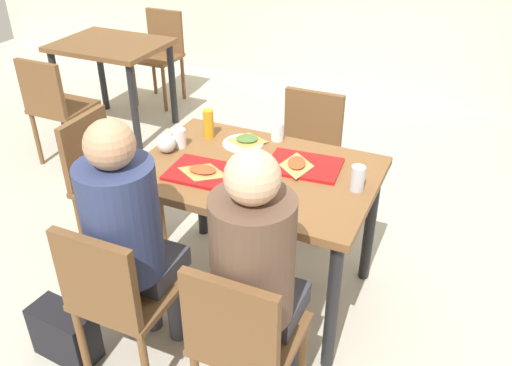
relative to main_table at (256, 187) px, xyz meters
name	(u,v)px	position (x,y,z in m)	size (l,w,h in m)	color
ground_plane	(256,289)	(0.00, 0.00, -0.68)	(10.00, 10.00, 0.02)	#B2AD9E
main_table	(256,187)	(0.00, 0.00, 0.00)	(1.18, 0.82, 0.78)	brown
chair_near_left	(116,294)	(-0.30, -0.79, -0.16)	(0.40, 0.40, 0.87)	brown
chair_near_right	(242,338)	(0.30, -0.79, -0.16)	(0.40, 0.40, 0.87)	brown
chair_far_side	(307,150)	(0.00, 0.79, -0.16)	(0.40, 0.40, 0.87)	brown
chair_left_end	(104,175)	(-0.97, 0.00, -0.16)	(0.40, 0.40, 0.87)	brown
person_in_red	(129,229)	(-0.30, -0.65, 0.08)	(0.32, 0.42, 1.28)	#383842
person_in_brown_jacket	(257,267)	(0.30, -0.65, 0.08)	(0.32, 0.42, 1.28)	#383842
tray_red_near	(205,173)	(-0.21, -0.14, 0.11)	(0.36, 0.26, 0.02)	#B21414
tray_red_far	(304,166)	(0.21, 0.12, 0.11)	(0.36, 0.26, 0.02)	#B21414
paper_plate_center	(243,143)	(-0.18, 0.22, 0.11)	(0.22, 0.22, 0.01)	white
paper_plate_near_edge	(271,199)	(0.18, -0.22, 0.11)	(0.22, 0.22, 0.01)	white
pizza_slice_a	(203,171)	(-0.21, -0.15, 0.13)	(0.20, 0.15, 0.02)	#C68C47
pizza_slice_b	(297,164)	(0.18, 0.10, 0.13)	(0.18, 0.23, 0.02)	tan
pizza_slice_c	(247,139)	(-0.17, 0.25, 0.12)	(0.21, 0.20, 0.02)	#C68C47
plastic_cup_a	(277,131)	(-0.03, 0.35, 0.15)	(0.07, 0.07, 0.10)	white
plastic_cup_b	(230,197)	(0.03, -0.35, 0.15)	(0.07, 0.07, 0.10)	white
plastic_cup_c	(179,138)	(-0.47, 0.06, 0.15)	(0.07, 0.07, 0.10)	white
soda_can	(358,178)	(0.50, 0.02, 0.16)	(0.07, 0.07, 0.12)	#B7BCC6
condiment_bottle	(209,124)	(-0.38, 0.22, 0.18)	(0.06, 0.06, 0.16)	orange
foil_bundle	(166,143)	(-0.50, -0.02, 0.15)	(0.10, 0.10, 0.10)	silver
handbag	(65,333)	(-0.65, -0.81, -0.53)	(0.32, 0.16, 0.28)	black
background_table	(112,58)	(-1.99, 1.45, -0.03)	(0.90, 0.70, 0.78)	brown
background_chair_near	(55,104)	(-1.99, 0.71, -0.16)	(0.40, 0.40, 0.87)	brown
background_chair_far	(161,49)	(-1.99, 2.18, -0.16)	(0.40, 0.40, 0.87)	brown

